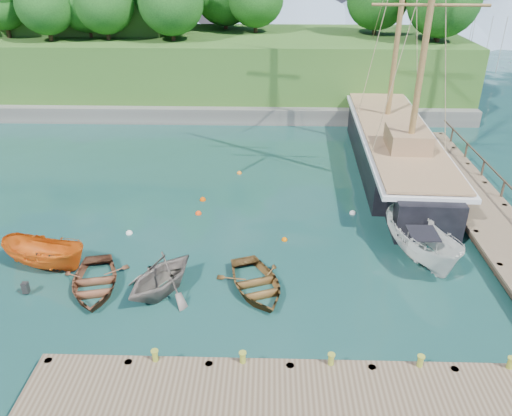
# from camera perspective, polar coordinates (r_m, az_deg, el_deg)

# --- Properties ---
(ground) EXTENTS (160.00, 160.00, 0.00)m
(ground) POSITION_cam_1_polar(r_m,az_deg,el_deg) (22.09, 1.82, -8.97)
(ground) COLOR #133931
(ground) RESTS_ON ground
(dock_near) EXTENTS (20.00, 3.20, 1.10)m
(dock_near) POSITION_cam_1_polar(r_m,az_deg,el_deg) (17.14, 9.01, -20.91)
(dock_near) COLOR brown
(dock_near) RESTS_ON ground
(dock_east) EXTENTS (3.20, 24.00, 1.10)m
(dock_east) POSITION_cam_1_polar(r_m,az_deg,el_deg) (30.17, 24.24, 0.10)
(dock_east) COLOR brown
(dock_east) RESTS_ON ground
(bollard_0) EXTENTS (0.26, 0.26, 0.45)m
(bollard_0) POSITION_cam_1_polar(r_m,az_deg,el_deg) (18.65, -11.22, -18.01)
(bollard_0) COLOR olive
(bollard_0) RESTS_ON ground
(bollard_1) EXTENTS (0.26, 0.26, 0.45)m
(bollard_1) POSITION_cam_1_polar(r_m,az_deg,el_deg) (18.28, -1.50, -18.53)
(bollard_1) COLOR olive
(bollard_1) RESTS_ON ground
(bollard_2) EXTENTS (0.26, 0.26, 0.45)m
(bollard_2) POSITION_cam_1_polar(r_m,az_deg,el_deg) (18.39, 8.40, -18.54)
(bollard_2) COLOR olive
(bollard_2) RESTS_ON ground
(bollard_3) EXTENTS (0.26, 0.26, 0.45)m
(bollard_3) POSITION_cam_1_polar(r_m,az_deg,el_deg) (18.98, 17.89, -18.06)
(bollard_3) COLOR olive
(bollard_3) RESTS_ON ground
(bollard_4) EXTENTS (0.26, 0.26, 0.45)m
(bollard_4) POSITION_cam_1_polar(r_m,az_deg,el_deg) (20.01, 26.55, -17.22)
(bollard_4) COLOR olive
(bollard_4) RESTS_ON ground
(rowboat_0) EXTENTS (3.72, 4.60, 0.84)m
(rowboat_0) POSITION_cam_1_polar(r_m,az_deg,el_deg) (23.08, -17.92, -8.72)
(rowboat_0) COLOR brown
(rowboat_0) RESTS_ON ground
(rowboat_1) EXTENTS (4.71, 4.88, 1.98)m
(rowboat_1) POSITION_cam_1_polar(r_m,az_deg,el_deg) (22.16, -10.67, -9.40)
(rowboat_1) COLOR #675E57
(rowboat_1) RESTS_ON ground
(rowboat_2) EXTENTS (4.13, 4.81, 0.84)m
(rowboat_2) POSITION_cam_1_polar(r_m,az_deg,el_deg) (21.91, 0.02, -9.30)
(rowboat_2) COLOR brown
(rowboat_2) RESTS_ON ground
(motorboat_orange) EXTENTS (4.59, 2.73, 1.66)m
(motorboat_orange) POSITION_cam_1_polar(r_m,az_deg,el_deg) (25.18, -22.66, -6.30)
(motorboat_orange) COLOR #D75D13
(motorboat_orange) RESTS_ON ground
(cabin_boat_white) EXTENTS (3.46, 5.81, 2.11)m
(cabin_boat_white) POSITION_cam_1_polar(r_m,az_deg,el_deg) (25.09, 18.10, -5.56)
(cabin_boat_white) COLOR silver
(cabin_boat_white) RESTS_ON ground
(schooner) EXTENTS (5.51, 26.46, 19.19)m
(schooner) POSITION_cam_1_polar(r_m,az_deg,el_deg) (34.64, 15.53, 6.22)
(schooner) COLOR black
(schooner) RESTS_ON ground
(mooring_buoy_0) EXTENTS (0.35, 0.35, 0.35)m
(mooring_buoy_0) POSITION_cam_1_polar(r_m,az_deg,el_deg) (26.67, -14.28, -2.86)
(mooring_buoy_0) COLOR silver
(mooring_buoy_0) RESTS_ON ground
(mooring_buoy_1) EXTENTS (0.35, 0.35, 0.35)m
(mooring_buoy_1) POSITION_cam_1_polar(r_m,az_deg,el_deg) (27.89, -6.60, -0.69)
(mooring_buoy_1) COLOR #EC3D0B
(mooring_buoy_1) RESTS_ON ground
(mooring_buoy_2) EXTENTS (0.29, 0.29, 0.29)m
(mooring_buoy_2) POSITION_cam_1_polar(r_m,az_deg,el_deg) (25.33, 3.26, -3.70)
(mooring_buoy_2) COLOR #E96600
(mooring_buoy_2) RESTS_ON ground
(mooring_buoy_3) EXTENTS (0.35, 0.35, 0.35)m
(mooring_buoy_3) POSITION_cam_1_polar(r_m,az_deg,el_deg) (28.26, 10.98, -0.64)
(mooring_buoy_3) COLOR white
(mooring_buoy_3) RESTS_ON ground
(mooring_buoy_4) EXTENTS (0.35, 0.35, 0.35)m
(mooring_buoy_4) POSITION_cam_1_polar(r_m,az_deg,el_deg) (29.37, -6.10, 0.88)
(mooring_buoy_4) COLOR #D84600
(mooring_buoy_4) RESTS_ON ground
(mooring_buoy_5) EXTENTS (0.31, 0.31, 0.31)m
(mooring_buoy_5) POSITION_cam_1_polar(r_m,az_deg,el_deg) (32.73, -1.92, 3.97)
(mooring_buoy_5) COLOR orange
(mooring_buoy_5) RESTS_ON ground
(headland) EXTENTS (51.00, 19.31, 12.90)m
(headland) POSITION_cam_1_polar(r_m,az_deg,el_deg) (51.25, -13.43, 18.48)
(headland) COLOR #474744
(headland) RESTS_ON ground
(distant_ridge) EXTENTS (117.00, 40.00, 10.00)m
(distant_ridge) POSITION_cam_1_polar(r_m,az_deg,el_deg) (88.26, 4.89, 21.94)
(distant_ridge) COLOR #728CA5
(distant_ridge) RESTS_ON ground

